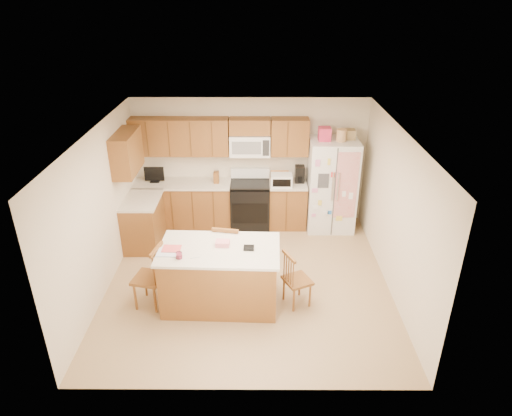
{
  "coord_description": "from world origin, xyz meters",
  "views": [
    {
      "loc": [
        0.15,
        -6.2,
        4.37
      ],
      "look_at": [
        0.12,
        0.35,
        1.16
      ],
      "focal_mm": 32.0,
      "sensor_mm": 36.0,
      "label": 1
    }
  ],
  "objects_px": {
    "stove": "(250,204)",
    "windsor_chair_right": "(296,280)",
    "windsor_chair_left": "(150,278)",
    "refrigerator": "(332,184)",
    "island": "(220,275)",
    "windsor_chair_back": "(228,254)"
  },
  "relations": [
    {
      "from": "refrigerator",
      "to": "windsor_chair_left",
      "type": "relative_size",
      "value": 2.02
    },
    {
      "from": "refrigerator",
      "to": "windsor_chair_right",
      "type": "bearing_deg",
      "value": -109.02
    },
    {
      "from": "windsor_chair_left",
      "to": "windsor_chair_back",
      "type": "bearing_deg",
      "value": 30.76
    },
    {
      "from": "stove",
      "to": "refrigerator",
      "type": "xyz_separation_m",
      "value": [
        1.57,
        -0.06,
        0.45
      ]
    },
    {
      "from": "island",
      "to": "windsor_chair_right",
      "type": "relative_size",
      "value": 1.99
    },
    {
      "from": "windsor_chair_right",
      "to": "refrigerator",
      "type": "bearing_deg",
      "value": 70.98
    },
    {
      "from": "stove",
      "to": "windsor_chair_right",
      "type": "bearing_deg",
      "value": -74.07
    },
    {
      "from": "stove",
      "to": "island",
      "type": "height_order",
      "value": "stove"
    },
    {
      "from": "refrigerator",
      "to": "windsor_chair_right",
      "type": "distance_m",
      "value": 2.65
    },
    {
      "from": "stove",
      "to": "windsor_chair_back",
      "type": "bearing_deg",
      "value": -99.72
    },
    {
      "from": "island",
      "to": "windsor_chair_right",
      "type": "height_order",
      "value": "island"
    },
    {
      "from": "windsor_chair_left",
      "to": "windsor_chair_right",
      "type": "distance_m",
      "value": 2.16
    },
    {
      "from": "stove",
      "to": "refrigerator",
      "type": "bearing_deg",
      "value": -2.3
    },
    {
      "from": "stove",
      "to": "windsor_chair_left",
      "type": "xyz_separation_m",
      "value": [
        -1.44,
        -2.55,
        0.0
      ]
    },
    {
      "from": "refrigerator",
      "to": "windsor_chair_back",
      "type": "distance_m",
      "value": 2.66
    },
    {
      "from": "stove",
      "to": "island",
      "type": "relative_size",
      "value": 0.64
    },
    {
      "from": "windsor_chair_left",
      "to": "windsor_chair_back",
      "type": "xyz_separation_m",
      "value": [
        1.12,
        0.67,
        0.0
      ]
    },
    {
      "from": "windsor_chair_left",
      "to": "island",
      "type": "bearing_deg",
      "value": 2.87
    },
    {
      "from": "stove",
      "to": "island",
      "type": "distance_m",
      "value": 2.53
    },
    {
      "from": "windsor_chair_left",
      "to": "windsor_chair_back",
      "type": "relative_size",
      "value": 0.99
    },
    {
      "from": "refrigerator",
      "to": "windsor_chair_left",
      "type": "height_order",
      "value": "refrigerator"
    },
    {
      "from": "stove",
      "to": "windsor_chair_left",
      "type": "height_order",
      "value": "stove"
    }
  ]
}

